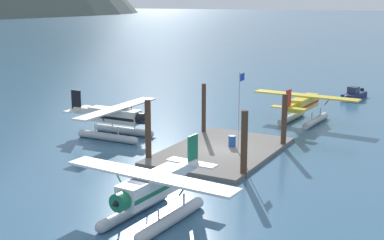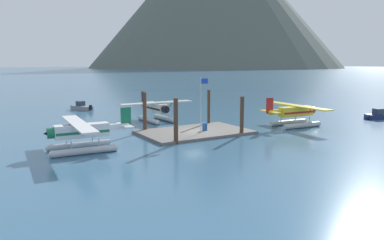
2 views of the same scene
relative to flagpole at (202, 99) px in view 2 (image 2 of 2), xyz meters
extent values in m
plane|color=#38607F|center=(-0.04, 1.46, -4.14)|extent=(1200.00, 1200.00, 0.00)
cube|color=#66605B|center=(-0.04, 1.46, -3.99)|extent=(12.21, 7.88, 0.30)
cylinder|color=#4C3323|center=(-4.49, -2.31, -1.84)|extent=(0.45, 0.45, 4.60)
cylinder|color=#4C3323|center=(3.84, -2.26, -1.95)|extent=(0.43, 0.43, 4.38)
cylinder|color=#4C3323|center=(-4.52, 5.31, -1.83)|extent=(0.45, 0.45, 4.63)
cylinder|color=#4C3323|center=(4.43, 5.31, -1.85)|extent=(0.38, 0.38, 4.58)
cylinder|color=silver|center=(-0.12, 0.00, -0.80)|extent=(0.08, 0.08, 6.09)
cube|color=#1E3DB2|center=(0.33, 0.00, 1.90)|extent=(0.90, 0.03, 0.56)
sphere|color=gold|center=(-0.12, 0.00, 2.30)|extent=(0.10, 0.10, 0.10)
cylinder|color=#1E4C99|center=(1.10, 1.06, -3.40)|extent=(0.58, 0.58, 0.88)
torus|color=#1E4C99|center=(1.10, 1.06, -3.40)|extent=(0.62, 0.62, 0.04)
cylinder|color=#B7BABF|center=(1.19, 11.71, -3.82)|extent=(0.77, 5.61, 0.64)
sphere|color=#B7BABF|center=(1.26, 8.91, -3.82)|extent=(0.64, 0.64, 0.64)
cylinder|color=#B7BABF|center=(-1.31, 11.65, -3.82)|extent=(0.77, 5.61, 0.64)
sphere|color=#B7BABF|center=(-1.24, 8.85, -3.82)|extent=(0.64, 0.64, 0.64)
cylinder|color=#B7BABF|center=(1.22, 10.51, -3.15)|extent=(0.10, 0.10, 0.70)
cylinder|color=#B7BABF|center=(1.16, 12.91, -3.15)|extent=(0.10, 0.10, 0.70)
cylinder|color=#B7BABF|center=(-1.28, 10.45, -3.15)|extent=(0.10, 0.10, 0.70)
cylinder|color=#B7BABF|center=(-1.34, 12.85, -3.15)|extent=(0.10, 0.10, 0.70)
cube|color=silver|center=(-0.06, 11.68, -2.20)|extent=(1.35, 4.83, 1.20)
cube|color=black|center=(-0.06, 11.68, -2.30)|extent=(1.37, 4.73, 0.24)
cube|color=#283347|center=(-0.03, 10.60, -1.87)|extent=(1.08, 1.12, 0.56)
cube|color=silver|center=(-0.05, 11.38, -1.53)|extent=(10.43, 1.64, 0.14)
cylinder|color=black|center=(2.15, 11.43, -1.87)|extent=(0.62, 0.09, 0.84)
cylinder|color=black|center=(-2.25, 11.33, -1.87)|extent=(0.62, 0.09, 0.84)
cylinder|color=black|center=(0.00, 8.98, -2.20)|extent=(0.97, 0.62, 0.96)
cone|color=black|center=(0.01, 8.53, -2.20)|extent=(0.37, 0.36, 0.36)
cube|color=silver|center=(-0.13, 14.93, -2.10)|extent=(0.49, 2.21, 0.56)
cube|color=black|center=(-0.16, 15.83, -1.25)|extent=(0.14, 1.00, 1.90)
cube|color=silver|center=(-0.15, 15.73, -2.00)|extent=(3.22, 0.87, 0.10)
cylinder|color=#B7BABF|center=(-13.41, -1.96, -3.82)|extent=(5.63, 0.96, 0.64)
sphere|color=#B7BABF|center=(-16.20, -1.80, -3.82)|extent=(0.64, 0.64, 0.64)
cylinder|color=#B7BABF|center=(-13.27, 0.53, -3.82)|extent=(5.63, 0.96, 0.64)
sphere|color=#B7BABF|center=(-16.06, 0.69, -3.82)|extent=(0.64, 0.64, 0.64)
cylinder|color=#B7BABF|center=(-14.61, -1.89, -3.15)|extent=(0.10, 0.10, 0.70)
cylinder|color=#B7BABF|center=(-12.21, -2.03, -3.15)|extent=(0.10, 0.10, 0.70)
cylinder|color=#B7BABF|center=(-14.46, 0.60, -3.15)|extent=(0.10, 0.10, 0.70)
cylinder|color=#B7BABF|center=(-12.07, 0.47, -3.15)|extent=(0.10, 0.10, 0.70)
cube|color=white|center=(-13.34, -0.71, -2.20)|extent=(4.86, 1.51, 1.20)
cube|color=#196B47|center=(-13.34, -0.71, -2.30)|extent=(4.77, 1.53, 0.24)
cube|color=#283347|center=(-14.42, -0.65, -1.87)|extent=(1.16, 1.12, 0.56)
cube|color=white|center=(-13.64, -0.70, -1.53)|extent=(1.99, 10.46, 0.14)
cylinder|color=#196B47|center=(-13.76, -2.89, -1.87)|extent=(0.12, 0.63, 0.84)
cylinder|color=#196B47|center=(-13.51, 1.50, -1.87)|extent=(0.12, 0.63, 0.84)
cylinder|color=#196B47|center=(-16.03, -0.56, -2.20)|extent=(0.65, 0.99, 0.96)
cone|color=black|center=(-16.48, -0.53, -2.20)|extent=(0.37, 0.38, 0.36)
cube|color=white|center=(-10.09, -0.90, -2.10)|extent=(2.22, 0.56, 0.56)
cube|color=#196B47|center=(-9.19, -0.95, -1.25)|extent=(1.01, 0.18, 1.90)
cube|color=white|center=(-9.29, -0.94, -2.00)|extent=(0.98, 3.24, 0.10)
cylinder|color=#B7BABF|center=(13.46, 0.17, -3.82)|extent=(5.63, 0.99, 0.64)
sphere|color=#B7BABF|center=(16.25, 0.00, -3.82)|extent=(0.64, 0.64, 0.64)
cylinder|color=#B7BABF|center=(13.30, -2.32, -3.82)|extent=(5.63, 0.99, 0.64)
sphere|color=#B7BABF|center=(16.09, -2.50, -3.82)|extent=(0.64, 0.64, 0.64)
cylinder|color=#B7BABF|center=(14.66, 0.10, -3.15)|extent=(0.10, 0.10, 0.70)
cylinder|color=#B7BABF|center=(12.26, 0.25, -3.15)|extent=(0.10, 0.10, 0.70)
cylinder|color=#B7BABF|center=(14.50, -2.40, -3.15)|extent=(0.10, 0.10, 0.70)
cylinder|color=#B7BABF|center=(12.10, -2.24, -3.15)|extent=(0.10, 0.10, 0.70)
cube|color=yellow|center=(13.38, -1.07, -2.20)|extent=(4.87, 1.54, 1.20)
cube|color=#B21E1E|center=(13.38, -1.07, -2.30)|extent=(4.77, 1.56, 0.24)
cube|color=#283347|center=(14.46, -1.14, -1.87)|extent=(1.16, 1.12, 0.56)
cube|color=yellow|center=(13.68, -1.09, -1.53)|extent=(2.06, 10.47, 0.14)
cylinder|color=#B21E1E|center=(13.82, 1.10, -1.87)|extent=(0.12, 0.63, 0.84)
cylinder|color=#B21E1E|center=(13.54, -3.29, -1.87)|extent=(0.12, 0.63, 0.84)
cylinder|color=#B21E1E|center=(16.07, -1.24, -2.20)|extent=(0.66, 1.00, 0.96)
cone|color=black|center=(16.52, -1.27, -2.20)|extent=(0.37, 0.38, 0.36)
cube|color=yellow|center=(10.14, -0.87, -2.10)|extent=(2.22, 0.58, 0.56)
cube|color=#B21E1E|center=(9.24, -0.81, -1.25)|extent=(1.01, 0.18, 1.90)
cube|color=yellow|center=(9.34, -0.82, -2.00)|extent=(1.00, 3.24, 0.10)
cube|color=gray|center=(-5.76, 29.35, -3.79)|extent=(3.07, 4.45, 0.70)
sphere|color=gray|center=(-6.61, 31.27, -3.79)|extent=(0.70, 0.70, 0.70)
cube|color=#283347|center=(-5.88, 29.63, -3.04)|extent=(1.49, 1.54, 0.80)
cube|color=black|center=(-4.84, 27.27, -3.54)|extent=(0.46, 0.44, 0.80)
cube|color=navy|center=(28.63, -2.77, -3.79)|extent=(4.43, 2.39, 0.70)
sphere|color=navy|center=(26.58, -2.30, -3.79)|extent=(0.70, 0.70, 0.70)
cube|color=#283347|center=(28.34, -2.70, -3.04)|extent=(1.41, 1.34, 0.80)
camera|label=1|loc=(-35.72, -15.29, 7.53)|focal=48.99mm
camera|label=2|loc=(-21.61, -34.20, 3.97)|focal=34.55mm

